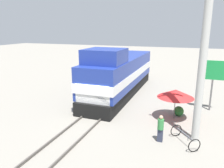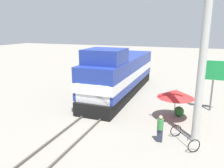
{
  "view_description": "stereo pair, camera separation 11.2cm",
  "coord_description": "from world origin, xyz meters",
  "px_view_note": "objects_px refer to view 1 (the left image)",
  "views": [
    {
      "loc": [
        6.34,
        -14.04,
        6.23
      ],
      "look_at": [
        1.2,
        -0.25,
        2.42
      ],
      "focal_mm": 35.0,
      "sensor_mm": 36.0,
      "label": 1
    },
    {
      "loc": [
        6.44,
        -14.0,
        6.23
      ],
      "look_at": [
        1.2,
        -0.25,
        2.42
      ],
      "focal_mm": 35.0,
      "sensor_mm": 36.0,
      "label": 2
    }
  ],
  "objects_px": {
    "locomotive": "(119,75)",
    "utility_pole": "(204,46)",
    "vendor_umbrella": "(176,93)",
    "billboard_sign": "(213,74)",
    "bicycle": "(185,137)",
    "person_bystander": "(161,128)"
  },
  "relations": [
    {
      "from": "billboard_sign",
      "to": "bicycle",
      "type": "xyz_separation_m",
      "value": [
        -1.58,
        -6.0,
        -2.5
      ]
    },
    {
      "from": "utility_pole",
      "to": "billboard_sign",
      "type": "bearing_deg",
      "value": 79.08
    },
    {
      "from": "billboard_sign",
      "to": "bicycle",
      "type": "relative_size",
      "value": 2.05
    },
    {
      "from": "utility_pole",
      "to": "locomotive",
      "type": "bearing_deg",
      "value": 135.05
    },
    {
      "from": "vendor_umbrella",
      "to": "locomotive",
      "type": "bearing_deg",
      "value": 142.92
    },
    {
      "from": "vendor_umbrella",
      "to": "person_bystander",
      "type": "height_order",
      "value": "vendor_umbrella"
    },
    {
      "from": "locomotive",
      "to": "billboard_sign",
      "type": "distance_m",
      "value": 8.05
    },
    {
      "from": "vendor_umbrella",
      "to": "bicycle",
      "type": "relative_size",
      "value": 1.31
    },
    {
      "from": "locomotive",
      "to": "bicycle",
      "type": "bearing_deg",
      "value": -49.6
    },
    {
      "from": "vendor_umbrella",
      "to": "utility_pole",
      "type": "bearing_deg",
      "value": -62.85
    },
    {
      "from": "utility_pole",
      "to": "bicycle",
      "type": "bearing_deg",
      "value": -133.01
    },
    {
      "from": "person_bystander",
      "to": "locomotive",
      "type": "bearing_deg",
      "value": 123.12
    },
    {
      "from": "vendor_umbrella",
      "to": "bicycle",
      "type": "xyz_separation_m",
      "value": [
        0.85,
        -3.28,
        -1.5
      ]
    },
    {
      "from": "utility_pole",
      "to": "vendor_umbrella",
      "type": "height_order",
      "value": "utility_pole"
    },
    {
      "from": "person_bystander",
      "to": "utility_pole",
      "type": "bearing_deg",
      "value": 24.03
    },
    {
      "from": "locomotive",
      "to": "utility_pole",
      "type": "height_order",
      "value": "utility_pole"
    },
    {
      "from": "vendor_umbrella",
      "to": "billboard_sign",
      "type": "xyz_separation_m",
      "value": [
        2.43,
        2.72,
        1.01
      ]
    },
    {
      "from": "billboard_sign",
      "to": "bicycle",
      "type": "bearing_deg",
      "value": -104.79
    },
    {
      "from": "vendor_umbrella",
      "to": "billboard_sign",
      "type": "relative_size",
      "value": 0.64
    },
    {
      "from": "locomotive",
      "to": "utility_pole",
      "type": "relative_size",
      "value": 1.26
    },
    {
      "from": "utility_pole",
      "to": "person_bystander",
      "type": "xyz_separation_m",
      "value": [
        -1.84,
        -0.82,
        -4.49
      ]
    },
    {
      "from": "vendor_umbrella",
      "to": "person_bystander",
      "type": "distance_m",
      "value": 3.7
    }
  ]
}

